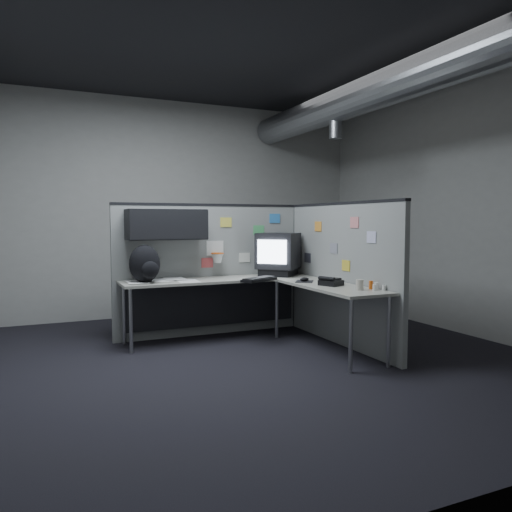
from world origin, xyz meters
name	(u,v)px	position (x,y,z in m)	size (l,w,h in m)	color
room	(309,156)	(0.56, 0.00, 2.10)	(5.62, 5.62, 3.22)	black
partition_back	(200,255)	(-0.25, 1.23, 1.00)	(2.44, 0.42, 1.63)	gray
partition_right	(340,273)	(1.10, 0.22, 0.82)	(0.07, 2.23, 1.63)	gray
desk	(247,290)	(0.15, 0.70, 0.61)	(2.31, 2.11, 0.73)	#9C9B8D
monitor	(278,254)	(0.71, 1.01, 1.01)	(0.66, 0.66, 0.53)	black
keyboard	(259,279)	(0.24, 0.57, 0.75)	(0.50, 0.38, 0.04)	black
mouse	(304,280)	(0.68, 0.30, 0.75)	(0.29, 0.30, 0.05)	black
phone	(331,282)	(0.77, -0.10, 0.77)	(0.26, 0.27, 0.10)	black
bottles	(376,286)	(0.99, -0.57, 0.77)	(0.13, 0.17, 0.08)	silver
cup	(360,285)	(0.84, -0.52, 0.78)	(0.08, 0.08, 0.10)	#B9B2A3
papers	(166,280)	(-0.74, 1.01, 0.74)	(0.80, 0.57, 0.01)	white
backpack	(145,264)	(-0.98, 0.94, 0.94)	(0.37, 0.35, 0.42)	black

